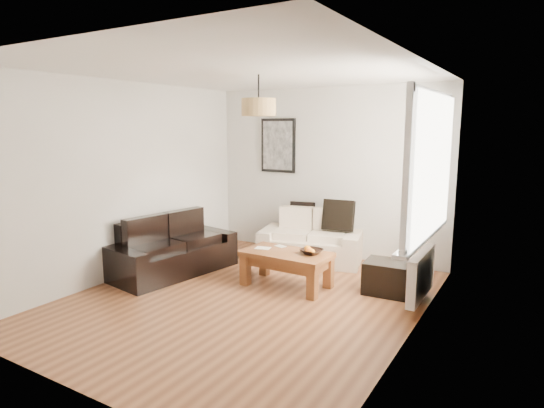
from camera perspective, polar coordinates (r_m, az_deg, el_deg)
The scene contains 21 objects.
floor at distance 5.52m, azimuth -3.26°, elevation -11.73°, with size 4.50×4.50×0.00m, color brown.
ceiling at distance 5.17m, azimuth -3.55°, elevation 16.17°, with size 3.80×4.50×0.00m, color white, non-canonical shape.
wall_back at distance 7.15m, azimuth 6.81°, elevation 3.91°, with size 3.80×0.04×2.60m, color silver, non-canonical shape.
wall_front at distance 3.59m, azimuth -24.05°, elevation -2.71°, with size 3.80×0.04×2.60m, color silver, non-canonical shape.
wall_left at distance 6.44m, azimuth -17.54°, elevation 2.89°, with size 0.04×4.50×2.60m, color silver, non-canonical shape.
wall_right at distance 4.42m, azimuth 17.43°, elevation -0.09°, with size 0.04×4.50×2.60m, color silver, non-canonical shape.
window_bay at distance 5.17m, azimuth 19.27°, elevation 4.54°, with size 0.14×1.90×1.60m, color white, non-canonical shape.
radiator at distance 5.41m, azimuth 18.12°, elevation -8.39°, with size 0.10×0.90×0.52m, color white.
poster at distance 7.48m, azimuth 0.77°, elevation 7.31°, with size 0.62×0.04×0.87m, color black, non-canonical shape.
pendant_shade at distance 5.39m, azimuth -1.67°, elevation 11.98°, with size 0.40×0.40×0.20m, color tan.
loveseat_cream at distance 6.89m, azimuth 4.89°, elevation -4.14°, with size 1.48×0.81×0.74m, color beige, non-canonical shape.
sofa_leather at distance 6.49m, azimuth -12.33°, elevation -5.19°, with size 1.72×0.84×0.74m, color black, non-canonical shape.
coffee_table at distance 5.85m, azimuth 1.83°, elevation -8.12°, with size 1.10×0.60×0.45m, color brown, non-canonical shape.
ottoman at distance 5.79m, azimuth 14.97°, elevation -8.95°, with size 0.69×0.45×0.40m, color black.
cushion_left at distance 7.09m, azimuth 3.77°, elevation -1.26°, with size 0.38×0.12×0.38m, color black.
cushion_right at distance 6.84m, azimuth 8.29°, elevation -1.41°, with size 0.46×0.14×0.46m, color black.
fruit_bowl at distance 5.70m, azimuth 4.97°, elevation -5.93°, with size 0.27×0.27×0.07m, color black.
orange_a at distance 5.70m, azimuth 4.69°, elevation -5.86°, with size 0.09×0.09×0.09m, color orange.
orange_b at distance 5.67m, azimuth 5.03°, elevation -5.95°, with size 0.07×0.07×0.07m, color orange.
orange_c at distance 5.79m, azimuth 4.44°, elevation -5.62°, with size 0.09×0.09×0.09m, color orange.
papers at distance 5.96m, azimuth -1.15°, elevation -5.52°, with size 0.19×0.13×0.01m, color white.
Camera 1 is at (2.89, -4.25, 2.02)m, focal length 30.17 mm.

